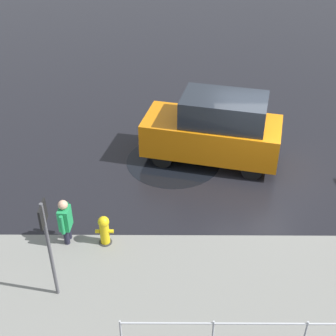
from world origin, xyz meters
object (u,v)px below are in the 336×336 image
at_px(moving_hatchback, 215,129).
at_px(pedestrian, 65,220).
at_px(sign_post, 47,238).
at_px(fire_hydrant, 104,231).

bearing_deg(moving_hatchback, pedestrian, 44.36).
height_order(pedestrian, sign_post, sign_post).
height_order(fire_hydrant, pedestrian, pedestrian).
height_order(moving_hatchback, pedestrian, moving_hatchback).
relative_size(pedestrian, sign_post, 0.51).
xyz_separation_m(pedestrian, sign_post, (-0.07, 1.58, 0.90)).
relative_size(moving_hatchback, sign_post, 1.75).
bearing_deg(pedestrian, fire_hydrant, 175.96).
relative_size(moving_hatchback, pedestrian, 3.43).
distance_m(moving_hatchback, sign_post, 6.33).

